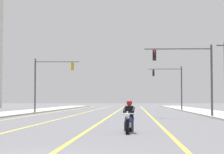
# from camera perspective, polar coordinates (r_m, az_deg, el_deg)

# --- Properties ---
(lane_stripe_center) EXTENTS (0.16, 100.00, 0.01)m
(lane_stripe_center) POSITION_cam_1_polar(r_m,az_deg,el_deg) (55.38, 0.60, -4.55)
(lane_stripe_center) COLOR yellow
(lane_stripe_center) RESTS_ON ground
(lane_stripe_left) EXTENTS (0.16, 100.00, 0.01)m
(lane_stripe_left) POSITION_cam_1_polar(r_m,az_deg,el_deg) (55.64, -3.09, -4.54)
(lane_stripe_left) COLOR yellow
(lane_stripe_left) RESTS_ON ground
(lane_stripe_right) EXTENTS (0.16, 100.00, 0.01)m
(lane_stripe_right) POSITION_cam_1_polar(r_m,az_deg,el_deg) (55.35, 4.46, -4.55)
(lane_stripe_right) COLOR yellow
(lane_stripe_right) RESTS_ON ground
(lane_stripe_far_left) EXTENTS (0.16, 100.00, 0.01)m
(lane_stripe_far_left) POSITION_cam_1_polar(r_m,az_deg,el_deg) (56.17, -6.99, -4.51)
(lane_stripe_far_left) COLOR yellow
(lane_stripe_far_left) RESTS_ON ground
(sidewalk_kerb_right) EXTENTS (4.40, 110.00, 0.14)m
(sidewalk_kerb_right) POSITION_cam_1_polar(r_m,az_deg,el_deg) (51.05, 12.54, -4.53)
(sidewalk_kerb_right) COLOR #ADA89E
(sidewalk_kerb_right) RESTS_ON ground
(sidewalk_kerb_left) EXTENTS (4.40, 110.00, 0.14)m
(sidewalk_kerb_left) POSITION_cam_1_polar(r_m,az_deg,el_deg) (51.98, -11.58, -4.52)
(sidewalk_kerb_left) COLOR #ADA89E
(sidewalk_kerb_left) RESTS_ON ground
(motorcycle_with_rider) EXTENTS (0.70, 2.19, 1.46)m
(motorcycle_with_rider) POSITION_cam_1_polar(r_m,az_deg,el_deg) (19.55, 2.23, -5.59)
(motorcycle_with_rider) COLOR black
(motorcycle_with_rider) RESTS_ON ground
(traffic_signal_near_right) EXTENTS (5.81, 0.45, 6.20)m
(traffic_signal_near_right) POSITION_cam_1_polar(r_m,az_deg,el_deg) (37.77, 10.37, 1.10)
(traffic_signal_near_right) COLOR #47474C
(traffic_signal_near_right) RESTS_ON ground
(traffic_signal_near_left) EXTENTS (5.09, 0.58, 6.20)m
(traffic_signal_near_left) POSITION_cam_1_polar(r_m,az_deg,el_deg) (50.17, -8.37, 0.02)
(traffic_signal_near_left) COLOR #47474C
(traffic_signal_near_left) RESTS_ON ground
(traffic_signal_mid_right) EXTENTS (4.70, 0.37, 6.20)m
(traffic_signal_mid_right) POSITION_cam_1_polar(r_m,az_deg,el_deg) (61.69, 7.85, -0.58)
(traffic_signal_mid_right) COLOR #47474C
(traffic_signal_mid_right) RESTS_ON ground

